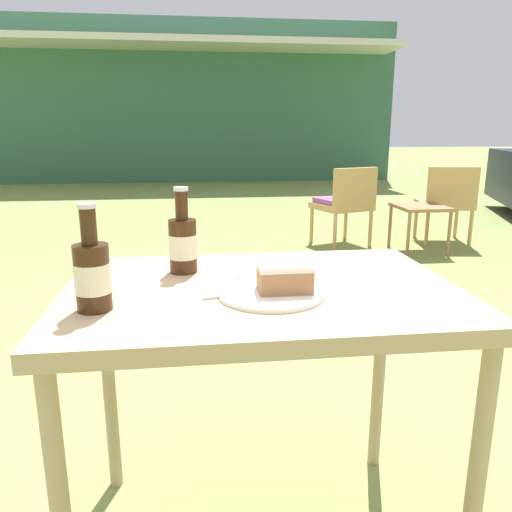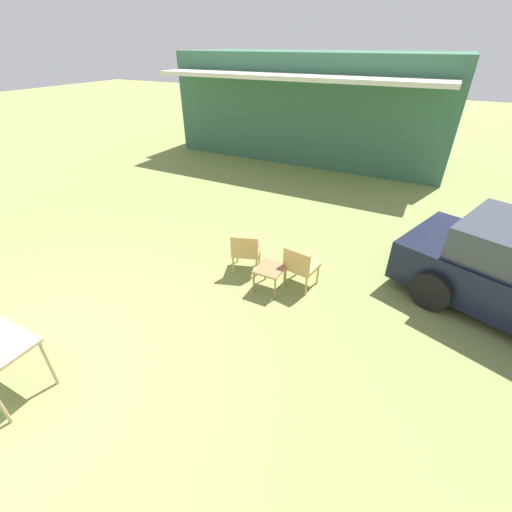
{
  "view_description": "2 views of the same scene",
  "coord_description": "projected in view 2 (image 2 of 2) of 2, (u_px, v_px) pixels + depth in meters",
  "views": [
    {
      "loc": [
        -0.16,
        -1.16,
        1.13
      ],
      "look_at": [
        0.0,
        0.1,
        0.81
      ],
      "focal_mm": 35.0,
      "sensor_mm": 36.0,
      "label": 1
    },
    {
      "loc": [
        3.92,
        -1.02,
        3.62
      ],
      "look_at": [
        1.91,
        2.82,
        0.9
      ],
      "focal_mm": 24.0,
      "sensor_mm": 36.0,
      "label": 2
    }
  ],
  "objects": [
    {
      "name": "wicker_chair_cushioned",
      "position": [
        246.0,
        250.0,
        6.15
      ],
      "size": [
        0.61,
        0.6,
        0.78
      ],
      "rotation": [
        0.0,
        0.0,
        3.49
      ],
      "color": "tan",
      "rests_on": "ground_plane"
    },
    {
      "name": "wicker_chair_plain",
      "position": [
        300.0,
        265.0,
        5.72
      ],
      "size": [
        0.55,
        0.53,
        0.78
      ],
      "rotation": [
        0.0,
        0.0,
        2.98
      ],
      "color": "tan",
      "rests_on": "ground_plane"
    },
    {
      "name": "ground_plane",
      "position": [
        14.0,
        387.0,
        4.23
      ],
      "size": [
        60.0,
        60.0,
        0.0
      ],
      "primitive_type": "plane",
      "color": "olive"
    },
    {
      "name": "garden_side_table",
      "position": [
        270.0,
        270.0,
        5.7
      ],
      "size": [
        0.44,
        0.48,
        0.44
      ],
      "color": "#996B42",
      "rests_on": "ground_plane"
    },
    {
      "name": "cabin_building",
      "position": [
        315.0,
        105.0,
        12.19
      ],
      "size": [
        9.19,
        4.74,
        3.35
      ],
      "color": "#38664C",
      "rests_on": "ground_plane"
    }
  ]
}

